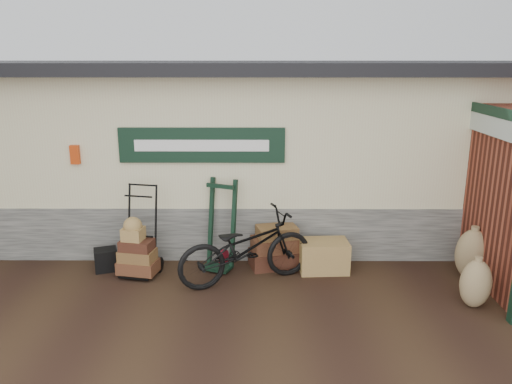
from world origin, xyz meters
TOP-DOWN VIEW (x-y plane):
  - ground at (0.00, 0.00)m, footprint 80.00×80.00m
  - station_building at (-0.01, 2.74)m, footprint 14.40×4.10m
  - brick_outbuilding at (4.70, 1.19)m, footprint 1.71×4.51m
  - porter_trolley at (-1.24, 0.53)m, footprint 0.80×0.66m
  - green_barrow at (-0.01, 0.73)m, footprint 0.65×0.61m
  - suitcase_stack at (0.85, 0.77)m, footprint 0.87×0.66m
  - wicker_hamper at (1.62, 0.60)m, footprint 0.78×0.54m
  - black_trunk at (-1.84, 0.60)m, footprint 0.43×0.40m
  - bicycle at (0.40, 0.18)m, footprint 1.46×2.22m
  - burlap_sack_left at (3.83, 0.31)m, footprint 0.60×0.55m
  - burlap_sack_right at (3.51, -0.58)m, footprint 0.46×0.40m

SIDE VIEW (x-z plane):
  - ground at x=0.00m, z-range 0.00..0.00m
  - black_trunk at x=-1.84m, z-range 0.00..0.35m
  - wicker_hamper at x=1.62m, z-range 0.00..0.49m
  - burlap_sack_right at x=3.51m, z-range 0.00..0.68m
  - suitcase_stack at x=0.85m, z-range 0.00..0.69m
  - burlap_sack_left at x=3.83m, z-range 0.00..0.79m
  - bicycle at x=0.40m, z-range 0.00..1.22m
  - porter_trolley at x=-1.24m, z-range 0.00..1.42m
  - green_barrow at x=-0.01m, z-range 0.00..1.44m
  - brick_outbuilding at x=4.70m, z-range -0.01..2.61m
  - station_building at x=-0.01m, z-range 0.01..3.21m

